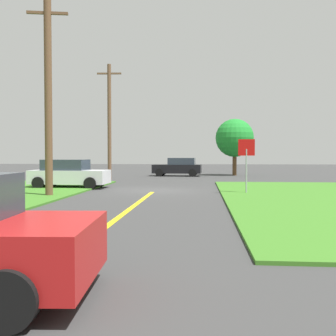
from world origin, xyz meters
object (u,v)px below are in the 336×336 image
object	(u,v)px
parked_car_near_building	(69,174)
oak_tree_left	(235,138)
stop_sign	(246,155)
utility_pole_mid	(109,121)
car_approaching_junction	(178,167)
utility_pole_near	(48,95)

from	to	relation	value
parked_car_near_building	oak_tree_left	bearing A→B (deg)	55.91
stop_sign	oak_tree_left	size ratio (longest dim) A/B	0.51
parked_car_near_building	utility_pole_mid	bearing A→B (deg)	85.94
utility_pole_mid	car_approaching_junction	bearing A→B (deg)	52.57
utility_pole_near	parked_car_near_building	bearing A→B (deg)	98.29
utility_pole_near	utility_pole_mid	world-z (taller)	utility_pole_near
utility_pole_near	oak_tree_left	size ratio (longest dim) A/B	1.71
oak_tree_left	car_approaching_junction	bearing A→B (deg)	-164.06
utility_pole_mid	oak_tree_left	world-z (taller)	utility_pole_mid
utility_pole_mid	oak_tree_left	bearing A→B (deg)	37.94
car_approaching_junction	utility_pole_near	size ratio (longest dim) A/B	0.49
stop_sign	parked_car_near_building	distance (m)	10.08
parked_car_near_building	utility_pole_near	world-z (taller)	utility_pole_near
parked_car_near_building	car_approaching_junction	size ratio (longest dim) A/B	0.99
oak_tree_left	utility_pole_near	bearing A→B (deg)	-116.75
parked_car_near_building	utility_pole_mid	xyz separation A→B (m)	(0.66, 7.20, 3.63)
stop_sign	utility_pole_near	size ratio (longest dim) A/B	0.30
stop_sign	utility_pole_near	world-z (taller)	utility_pole_near
parked_car_near_building	oak_tree_left	world-z (taller)	oak_tree_left
parked_car_near_building	car_approaching_junction	world-z (taller)	same
utility_pole_mid	oak_tree_left	distance (m)	12.55
utility_pole_mid	parked_car_near_building	bearing A→B (deg)	-95.22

